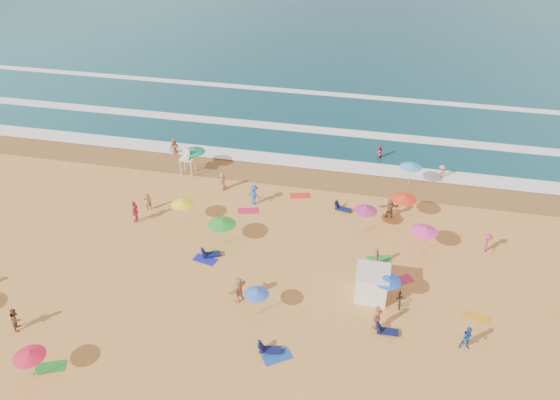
# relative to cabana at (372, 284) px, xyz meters

# --- Properties ---
(ground) EXTENTS (220.00, 220.00, 0.00)m
(ground) POSITION_rel_cabana_xyz_m (-6.39, 1.87, -1.00)
(ground) COLOR gold
(ground) RESTS_ON ground
(wet_sand) EXTENTS (220.00, 220.00, 0.00)m
(wet_sand) POSITION_rel_cabana_xyz_m (-6.39, 14.37, -0.99)
(wet_sand) COLOR olive
(wet_sand) RESTS_ON ground
(surf_foam) EXTENTS (200.00, 18.70, 0.05)m
(surf_foam) POSITION_rel_cabana_xyz_m (-6.39, 23.19, -0.90)
(surf_foam) COLOR white
(surf_foam) RESTS_ON ground
(cabana) EXTENTS (2.00, 2.00, 2.00)m
(cabana) POSITION_rel_cabana_xyz_m (0.00, 0.00, 0.00)
(cabana) COLOR white
(cabana) RESTS_ON ground
(cabana_roof) EXTENTS (2.20, 2.20, 0.12)m
(cabana_roof) POSITION_rel_cabana_xyz_m (0.00, 0.00, 1.06)
(cabana_roof) COLOR silver
(cabana_roof) RESTS_ON cabana
(bicycle) EXTENTS (0.60, 1.71, 0.90)m
(bicycle) POSITION_rel_cabana_xyz_m (1.90, -0.30, -0.55)
(bicycle) COLOR black
(bicycle) RESTS_ON ground
(lifeguard_stand) EXTENTS (1.20, 1.20, 2.10)m
(lifeguard_stand) POSITION_rel_cabana_xyz_m (-17.48, 12.71, 0.05)
(lifeguard_stand) COLOR white
(lifeguard_stand) RESTS_ON ground
(beach_umbrellas) EXTENTS (59.11, 29.04, 0.79)m
(beach_umbrellas) POSITION_rel_cabana_xyz_m (-6.57, 3.27, 1.11)
(beach_umbrellas) COLOR #FFA81A
(beach_umbrellas) RESTS_ON ground
(loungers) EXTENTS (59.75, 16.53, 0.34)m
(loungers) POSITION_rel_cabana_xyz_m (-0.88, -0.34, -0.83)
(loungers) COLOR #0F1F4D
(loungers) RESTS_ON ground
(towels) EXTENTS (57.66, 22.36, 0.03)m
(towels) POSITION_rel_cabana_xyz_m (-5.66, 1.36, -0.98)
(towels) COLOR red
(towels) RESTS_ON ground
(beachgoers) EXTENTS (35.74, 27.80, 2.14)m
(beachgoers) POSITION_rel_cabana_xyz_m (-7.92, 5.21, -0.19)
(beachgoers) COLOR #9D6C48
(beachgoers) RESTS_ON ground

